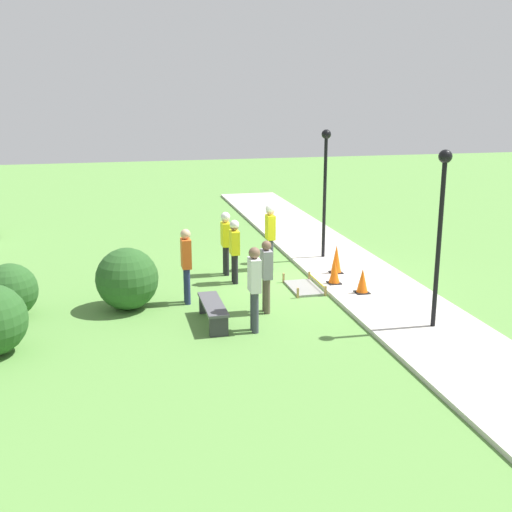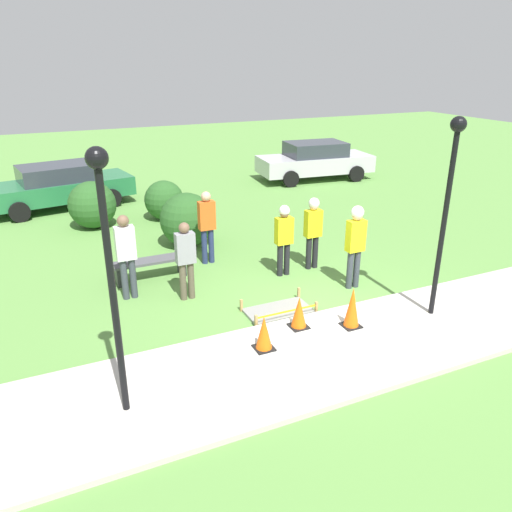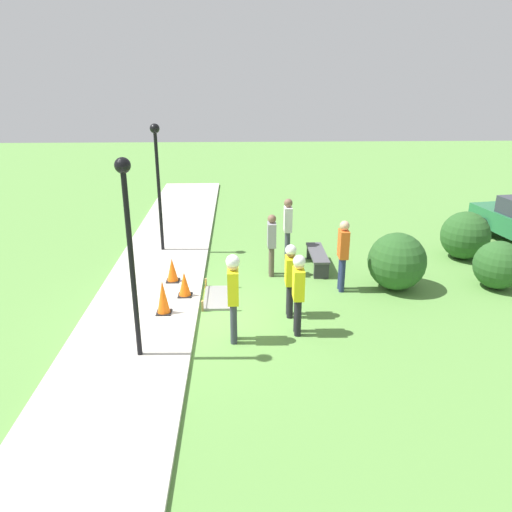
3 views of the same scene
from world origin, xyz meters
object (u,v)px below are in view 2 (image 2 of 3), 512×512
object	(u,v)px
traffic_cone_near_patch	(264,333)
worker_assistant	(356,239)
bystander_in_orange_shirt	(207,223)
traffic_cone_sidewalk_edge	(352,307)
bystander_in_white_shirt	(186,257)
worker_supervisor	(284,235)
lamppost_far	(108,249)
bystander_in_gray_shirt	(126,252)
lamppost_near	(449,190)
parked_car_silver	(315,160)
park_bench	(151,265)
worker_trainee	(313,227)
traffic_cone_far_patch	(299,312)
parked_car_green	(59,186)

from	to	relation	value
traffic_cone_near_patch	worker_assistant	size ratio (longest dim) A/B	0.33
bystander_in_orange_shirt	traffic_cone_sidewalk_edge	bearing A→B (deg)	-72.77
bystander_in_orange_shirt	bystander_in_white_shirt	distance (m)	2.02
worker_supervisor	bystander_in_orange_shirt	size ratio (longest dim) A/B	0.93
traffic_cone_near_patch	lamppost_far	bearing A→B (deg)	-166.27
bystander_in_white_shirt	lamppost_far	bearing A→B (deg)	-120.89
bystander_in_gray_shirt	lamppost_near	world-z (taller)	lamppost_near
parked_car_silver	worker_assistant	bearing A→B (deg)	-110.17
worker_supervisor	lamppost_near	xyz separation A→B (m)	(1.72, -3.08, 1.58)
bystander_in_orange_shirt	parked_car_silver	size ratio (longest dim) A/B	0.38
traffic_cone_sidewalk_edge	parked_car_silver	distance (m)	12.59
lamppost_near	traffic_cone_near_patch	bearing A→B (deg)	176.81
traffic_cone_near_patch	worker_assistant	bearing A→B (deg)	28.58
bystander_in_gray_shirt	worker_assistant	bearing A→B (deg)	-18.24
park_bench	bystander_in_white_shirt	distance (m)	1.55
worker_trainee	lamppost_near	size ratio (longest dim) A/B	0.47
traffic_cone_near_patch	worker_assistant	distance (m)	3.47
worker_trainee	bystander_in_orange_shirt	bearing A→B (deg)	148.16
traffic_cone_sidewalk_edge	worker_assistant	world-z (taller)	worker_assistant
traffic_cone_near_patch	lamppost_near	distance (m)	4.21
parked_car_silver	worker_supervisor	bearing A→B (deg)	-118.93
traffic_cone_far_patch	bystander_in_orange_shirt	bearing A→B (deg)	96.08
park_bench	parked_car_silver	size ratio (longest dim) A/B	0.34
worker_trainee	parked_car_green	distance (m)	9.63
worker_assistant	lamppost_near	xyz separation A→B (m)	(0.62, -1.82, 1.44)
traffic_cone_near_patch	worker_assistant	world-z (taller)	worker_assistant
worker_supervisor	lamppost_far	xyz separation A→B (m)	(-4.38, -3.49, 1.57)
park_bench	worker_supervisor	distance (m)	3.18
traffic_cone_sidewalk_edge	lamppost_near	size ratio (longest dim) A/B	0.21
worker_supervisor	traffic_cone_far_patch	bearing A→B (deg)	-111.16
traffic_cone_far_patch	lamppost_far	world-z (taller)	lamppost_far
parked_car_green	parked_car_silver	bearing A→B (deg)	-8.87
lamppost_far	parked_car_silver	xyz separation A→B (m)	(10.17, 11.79, -1.78)
park_bench	worker_assistant	world-z (taller)	worker_assistant
worker_assistant	lamppost_near	distance (m)	2.40
traffic_cone_sidewalk_edge	bystander_in_orange_shirt	world-z (taller)	bystander_in_orange_shirt
worker_assistant	lamppost_far	size ratio (longest dim) A/B	0.50
traffic_cone_far_patch	worker_assistant	xyz separation A→B (m)	(2.06, 1.21, 0.75)
traffic_cone_far_patch	bystander_in_white_shirt	world-z (taller)	bystander_in_white_shirt
traffic_cone_far_patch	lamppost_far	size ratio (longest dim) A/B	0.16
bystander_in_white_shirt	parked_car_green	distance (m)	8.68
lamppost_far	parked_car_silver	bearing A→B (deg)	49.21
bystander_in_white_shirt	bystander_in_gray_shirt	bearing A→B (deg)	154.27
traffic_cone_near_patch	lamppost_near	world-z (taller)	lamppost_near
parked_car_green	traffic_cone_far_patch	bearing A→B (deg)	-81.85
traffic_cone_sidewalk_edge	lamppost_far	size ratio (longest dim) A/B	0.21
bystander_in_gray_shirt	parked_car_silver	xyz separation A→B (m)	(9.35, 8.02, -0.27)
worker_assistant	park_bench	bearing A→B (deg)	149.87
worker_supervisor	bystander_in_gray_shirt	size ratio (longest dim) A/B	0.92
traffic_cone_sidewalk_edge	parked_car_green	distance (m)	11.87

